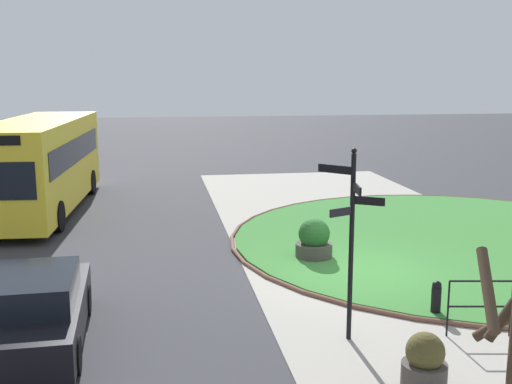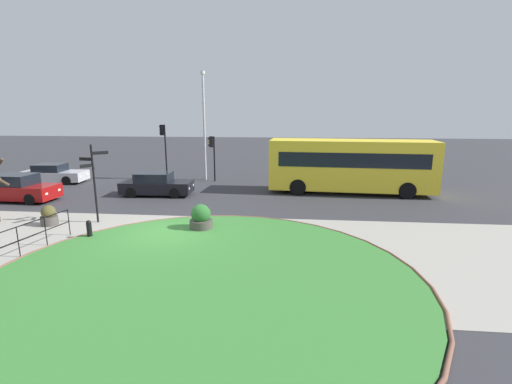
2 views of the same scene
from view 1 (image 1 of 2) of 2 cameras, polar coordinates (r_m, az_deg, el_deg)
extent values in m
plane|color=#333338|center=(15.90, 9.23, -7.45)|extent=(120.00, 120.00, 0.00)
cube|color=#9E998E|center=(16.47, 14.64, -6.99)|extent=(32.00, 8.75, 0.02)
cylinder|color=#387A33|center=(19.63, 18.01, -4.18)|extent=(13.39, 13.39, 0.10)
torus|color=brown|center=(19.63, 18.01, -4.16)|extent=(13.70, 13.70, 0.11)
cylinder|color=black|center=(11.55, 8.77, -5.24)|extent=(0.09, 0.09, 3.54)
sphere|color=black|center=(11.19, 9.03, 3.77)|extent=(0.10, 0.10, 0.10)
cube|color=black|center=(11.42, 7.27, 2.11)|extent=(0.51, 0.50, 0.15)
cube|color=black|center=(10.95, 9.29, 0.28)|extent=(0.61, 0.11, 0.15)
cube|color=black|center=(11.27, 10.46, -0.82)|extent=(0.31, 0.48, 0.15)
cube|color=black|center=(11.19, 7.79, -1.84)|extent=(0.22, 0.45, 0.15)
cylinder|color=black|center=(13.48, 16.25, -9.69)|extent=(0.20, 0.20, 0.64)
sphere|color=black|center=(13.37, 16.33, -8.27)|extent=(0.19, 0.19, 0.19)
cylinder|color=black|center=(12.46, 17.28, -10.29)|extent=(0.04, 0.04, 1.12)
cylinder|color=black|center=(12.86, 22.47, -9.96)|extent=(0.04, 0.04, 1.12)
cube|color=yellow|center=(23.78, -19.20, 2.61)|extent=(10.20, 3.19, 3.06)
cube|color=black|center=(23.45, -16.19, 3.73)|extent=(8.84, 0.57, 0.88)
cube|color=black|center=(24.06, -22.27, 3.53)|extent=(8.84, 0.57, 0.88)
cylinder|color=black|center=(20.65, -17.84, -2.16)|extent=(1.02, 0.36, 1.00)
cylinder|color=black|center=(26.85, -15.00, 0.89)|extent=(1.02, 0.36, 1.00)
cylinder|color=black|center=(27.34, -19.90, 0.79)|extent=(1.02, 0.36, 1.00)
cube|color=black|center=(12.32, -19.68, -10.84)|extent=(4.32, 1.89, 0.70)
cube|color=black|center=(11.95, -19.99, -8.37)|extent=(2.15, 1.60, 0.54)
cube|color=#EAEACC|center=(14.38, -20.55, -7.63)|extent=(0.03, 0.20, 0.12)
cube|color=#EAEACC|center=(14.24, -16.39, -7.55)|extent=(0.03, 0.20, 0.12)
cylinder|color=black|center=(13.74, -22.13, -9.67)|extent=(0.65, 0.24, 0.64)
cylinder|color=black|center=(13.53, -15.49, -9.58)|extent=(0.65, 0.24, 0.64)
cylinder|color=black|center=(11.09, -16.45, -14.27)|extent=(0.65, 0.24, 0.64)
cylinder|color=#47423D|center=(16.82, 5.35, -5.51)|extent=(0.99, 0.99, 0.46)
sphere|color=#286028|center=(16.69, 5.38, -3.84)|extent=(0.85, 0.85, 0.85)
cylinder|color=#47423D|center=(10.62, 15.22, -16.02)|extent=(0.73, 0.73, 0.42)
sphere|color=#4C4723|center=(10.44, 15.34, -14.00)|extent=(0.62, 0.62, 0.62)
cylinder|color=#423323|center=(7.32, 20.58, -8.39)|extent=(0.89, 0.38, 0.77)
camera|label=2|loc=(27.17, 35.55, 9.03)|focal=25.49mm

